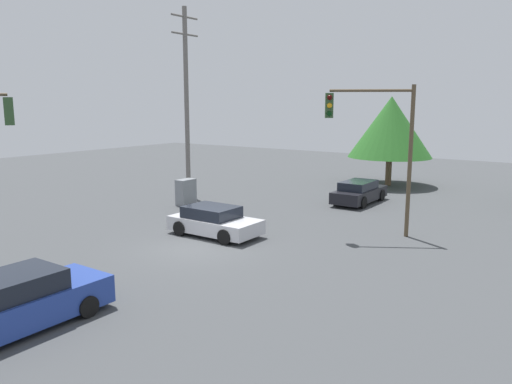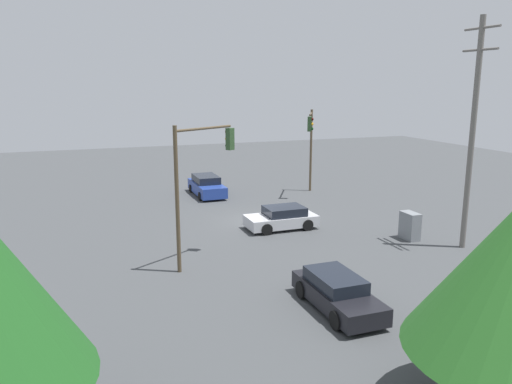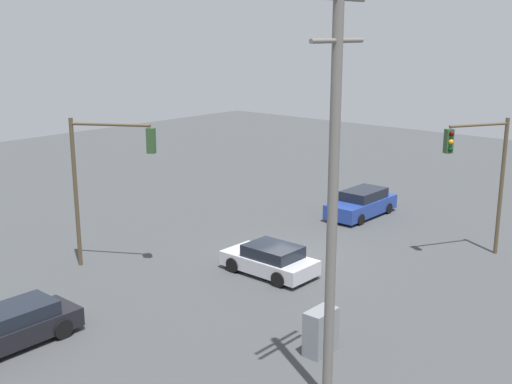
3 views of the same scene
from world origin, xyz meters
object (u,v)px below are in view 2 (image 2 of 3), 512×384
(sedan_dark, at_px, (337,293))
(traffic_signal_cross, at_px, (311,138))
(sedan_silver, at_px, (282,218))
(electrical_cabinet, at_px, (410,226))
(traffic_signal_main, at_px, (199,170))
(sedan_blue, at_px, (207,186))

(sedan_dark, xyz_separation_m, traffic_signal_cross, (-18.38, 7.97, 3.67))
(sedan_dark, xyz_separation_m, sedan_silver, (-10.52, 2.28, -0.02))
(sedan_dark, height_order, traffic_signal_cross, traffic_signal_cross)
(traffic_signal_cross, height_order, electrical_cabinet, traffic_signal_cross)
(sedan_silver, bearing_deg, traffic_signal_cross, -35.86)
(traffic_signal_main, bearing_deg, sedan_blue, 43.23)
(traffic_signal_cross, bearing_deg, sedan_silver, -6.59)
(sedan_silver, height_order, electrical_cabinet, electrical_cabinet)
(sedan_silver, relative_size, electrical_cabinet, 2.74)
(traffic_signal_main, bearing_deg, sedan_silver, 3.41)
(sedan_dark, relative_size, electrical_cabinet, 3.00)
(traffic_signal_main, bearing_deg, electrical_cabinet, -32.42)
(sedan_dark, distance_m, traffic_signal_cross, 20.37)
(sedan_silver, height_order, traffic_signal_main, traffic_signal_main)
(traffic_signal_cross, bearing_deg, traffic_signal_main, -14.94)
(sedan_blue, distance_m, electrical_cabinet, 16.33)
(traffic_signal_main, xyz_separation_m, electrical_cabinet, (0.30, 11.55, -3.73))
(sedan_silver, bearing_deg, traffic_signal_main, 124.32)
(sedan_silver, xyz_separation_m, electrical_cabinet, (4.30, 5.70, 0.12))
(sedan_blue, bearing_deg, traffic_signal_main, 74.14)
(sedan_blue, distance_m, traffic_signal_cross, 8.64)
(traffic_signal_cross, xyz_separation_m, electrical_cabinet, (12.16, 0.02, -3.57))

